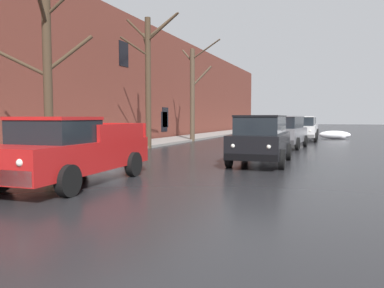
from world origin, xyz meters
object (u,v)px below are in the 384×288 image
bare_tree_mid_block (148,75)px  suv_white_parked_far_down_block (303,128)px  bare_tree_second_along_sidewalk (48,71)px  suv_black_parked_kerbside_close (261,137)px  suv_silver_queued_behind_truck (305,126)px  pickup_truck_red_approaching_near_lane (71,150)px  bare_tree_far_down_block (193,91)px  suv_grey_parked_kerbside_mid (285,131)px

bare_tree_mid_block → suv_white_parked_far_down_block: bare_tree_mid_block is taller
bare_tree_second_along_sidewalk → suv_black_parked_kerbside_close: bearing=23.4°
suv_black_parked_kerbside_close → suv_white_parked_far_down_block: same height
bare_tree_second_along_sidewalk → suv_silver_queued_behind_truck: size_ratio=1.45×
pickup_truck_red_approaching_near_lane → suv_black_parked_kerbside_close: 7.25m
suv_black_parked_kerbside_close → suv_white_parked_far_down_block: bearing=89.2°
bare_tree_second_along_sidewalk → bare_tree_far_down_block: (0.01, 14.48, 0.20)m
suv_grey_parked_kerbside_mid → suv_silver_queued_behind_truck: same height
bare_tree_far_down_block → bare_tree_second_along_sidewalk: bearing=-90.0°
suv_silver_queued_behind_truck → suv_white_parked_far_down_block: bearing=-86.0°
bare_tree_second_along_sidewalk → bare_tree_mid_block: bare_tree_mid_block is taller
bare_tree_second_along_sidewalk → suv_silver_queued_behind_truck: bare_tree_second_along_sidewalk is taller
bare_tree_far_down_block → suv_grey_parked_kerbside_mid: bearing=-26.8°
bare_tree_far_down_block → suv_grey_parked_kerbside_mid: (7.08, -3.58, -2.67)m
bare_tree_far_down_block → suv_white_parked_far_down_block: bearing=24.1°
pickup_truck_red_approaching_near_lane → bare_tree_far_down_block: bearing=101.2°
suv_black_parked_kerbside_close → suv_silver_queued_behind_truck: size_ratio=1.02×
suv_grey_parked_kerbside_mid → suv_silver_queued_behind_truck: 13.34m
bare_tree_mid_block → suv_black_parked_kerbside_close: bare_tree_mid_block is taller
suv_grey_parked_kerbside_mid → suv_silver_queued_behind_truck: bearing=90.3°
bare_tree_mid_block → suv_white_parked_far_down_block: bearing=53.3°
bare_tree_mid_block → suv_white_parked_far_down_block: (7.49, 10.04, -3.10)m
suv_silver_queued_behind_truck → suv_black_parked_kerbside_close: bearing=-89.3°
suv_black_parked_kerbside_close → suv_grey_parked_kerbside_mid: (-0.17, 7.75, -0.00)m
bare_tree_second_along_sidewalk → suv_black_parked_kerbside_close: bare_tree_second_along_sidewalk is taller
bare_tree_second_along_sidewalk → suv_black_parked_kerbside_close: 8.29m
pickup_truck_red_approaching_near_lane → suv_black_parked_kerbside_close: (3.77, 6.19, 0.11)m
suv_grey_parked_kerbside_mid → suv_white_parked_far_down_block: bearing=86.9°
suv_black_parked_kerbside_close → suv_grey_parked_kerbside_mid: bearing=91.2°
suv_grey_parked_kerbside_mid → suv_white_parked_far_down_block: (0.37, 6.92, -0.00)m
pickup_truck_red_approaching_near_lane → bare_tree_mid_block: bearing=108.0°
bare_tree_second_along_sidewalk → bare_tree_mid_block: bearing=90.2°
bare_tree_mid_block → bare_tree_far_down_block: 6.72m
bare_tree_second_along_sidewalk → bare_tree_mid_block: size_ratio=0.88×
bare_tree_far_down_block → pickup_truck_red_approaching_near_lane: 18.08m
suv_black_parked_kerbside_close → suv_silver_queued_behind_truck: bearing=90.7°
pickup_truck_red_approaching_near_lane → suv_silver_queued_behind_truck: (3.53, 27.28, 0.11)m
bare_tree_second_along_sidewalk → suv_white_parked_far_down_block: bare_tree_second_along_sidewalk is taller
pickup_truck_red_approaching_near_lane → bare_tree_second_along_sidewalk: bearing=138.9°
suv_black_parked_kerbside_close → suv_grey_parked_kerbside_mid: 7.75m
bare_tree_mid_block → pickup_truck_red_approaching_near_lane: bare_tree_mid_block is taller
bare_tree_second_along_sidewalk → suv_black_parked_kerbside_close: (7.26, 3.15, -2.47)m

